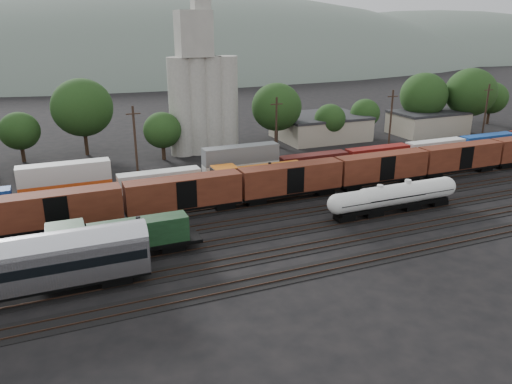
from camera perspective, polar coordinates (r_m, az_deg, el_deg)
name	(u,v)px	position (r m, az deg, el deg)	size (l,w,h in m)	color
ground	(264,218)	(64.28, 0.88, -3.04)	(600.00, 600.00, 0.00)	black
tracks	(264,218)	(64.26, 0.88, -3.00)	(180.00, 33.20, 0.20)	black
green_locomotive	(110,239)	(54.15, -16.31, -5.20)	(17.19, 3.03, 4.55)	black
tank_car_a	(379,199)	(66.17, 13.89, -0.76)	(15.10, 2.70, 3.96)	silver
tank_car_b	(407,194)	(68.77, 16.85, -0.20)	(15.73, 2.82, 4.12)	silver
orange_locomotive	(252,177)	(73.06, -0.49, 1.71)	(16.91, 2.82, 4.23)	black
boxcar_string	(338,173)	(73.74, 9.36, 2.18)	(184.40, 2.90, 4.20)	black
container_wall	(199,172)	(75.51, -6.48, 2.26)	(165.60, 2.60, 5.80)	black
grain_silo	(203,94)	(95.46, -6.13, 11.10)	(13.40, 5.00, 29.00)	#A09D93
industrial_sheds	(222,139)	(97.31, -3.93, 6.10)	(119.38, 17.26, 5.10)	#9E937F
tree_band	(190,113)	(95.70, -7.59, 8.94)	(163.56, 23.23, 14.34)	black
utility_poles	(210,137)	(82.20, -5.32, 6.30)	(122.20, 0.36, 12.00)	black
distant_hills	(129,98)	(321.30, -14.32, 10.32)	(860.00, 286.00, 130.00)	#59665B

